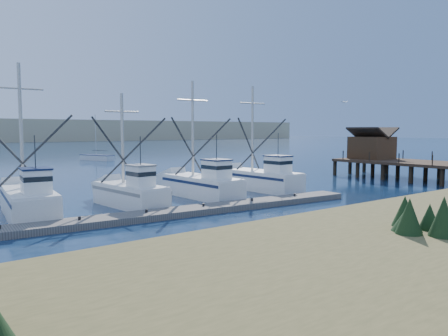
{
  "coord_description": "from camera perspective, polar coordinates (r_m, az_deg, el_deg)",
  "views": [
    {
      "loc": [
        -23.25,
        -18.28,
        5.42
      ],
      "look_at": [
        -3.32,
        8.0,
        2.52
      ],
      "focal_mm": 35.0,
      "sensor_mm": 36.0,
      "label": 1
    }
  ],
  "objects": [
    {
      "name": "flying_gull",
      "position": [
        45.0,
        15.43,
        8.3
      ],
      "size": [
        1.0,
        0.18,
        0.18
      ],
      "color": "white",
      "rests_on": "ground"
    },
    {
      "name": "sailboat_near",
      "position": [
        80.15,
        -16.27,
        1.31
      ],
      "size": [
        4.12,
        7.02,
        8.1
      ],
      "rotation": [
        0.0,
        0.0,
        0.37
      ],
      "color": "white",
      "rests_on": "ground"
    },
    {
      "name": "shore_bank",
      "position": [
        17.96,
        23.86,
        -10.32
      ],
      "size": [
        40.0,
        10.0,
        1.6
      ],
      "primitive_type": "cube",
      "color": "#4C422D",
      "rests_on": "ground"
    },
    {
      "name": "trawler_fleet",
      "position": [
        31.57,
        -12.95,
        -3.11
      ],
      "size": [
        30.07,
        8.66,
        10.25
      ],
      "color": "white",
      "rests_on": "ground"
    },
    {
      "name": "ground",
      "position": [
        30.07,
        14.47,
        -5.51
      ],
      "size": [
        500.0,
        500.0,
        0.0
      ],
      "primitive_type": "plane",
      "color": "#0C1F39",
      "rests_on": "ground"
    },
    {
      "name": "floating_dock",
      "position": [
        27.46,
        -8.15,
        -5.98
      ],
      "size": [
        30.09,
        4.16,
        0.4
      ],
      "primitive_type": "cube",
      "rotation": [
        0.0,
        0.0,
        -0.07
      ],
      "color": "slate",
      "rests_on": "ground"
    },
    {
      "name": "timber_pier",
      "position": [
        52.21,
        21.94,
        1.54
      ],
      "size": [
        7.0,
        20.0,
        8.0
      ],
      "color": "black",
      "rests_on": "ground"
    }
  ]
}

